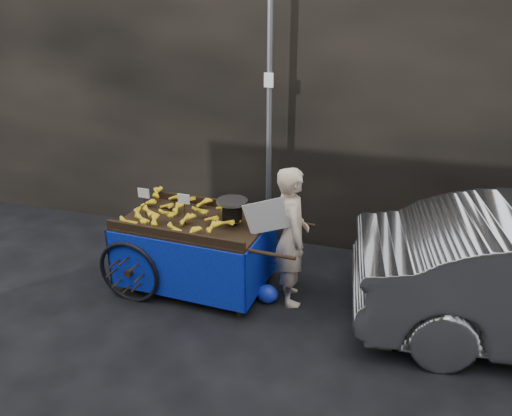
% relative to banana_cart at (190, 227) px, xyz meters
% --- Properties ---
extents(ground, '(80.00, 80.00, 0.00)m').
position_rel_banana_cart_xyz_m(ground, '(0.34, -0.08, -0.80)').
color(ground, black).
rests_on(ground, ground).
extents(building_wall, '(13.50, 2.00, 5.00)m').
position_rel_banana_cart_xyz_m(building_wall, '(0.74, 2.52, 1.70)').
color(building_wall, black).
rests_on(building_wall, ground).
extents(street_pole, '(0.12, 0.10, 4.00)m').
position_rel_banana_cart_xyz_m(street_pole, '(0.64, 1.22, 1.21)').
color(street_pole, slate).
rests_on(street_pole, ground).
extents(banana_cart, '(2.43, 1.25, 1.29)m').
position_rel_banana_cart_xyz_m(banana_cart, '(0.00, 0.00, 0.00)').
color(banana_cart, black).
rests_on(banana_cart, ground).
extents(vendor, '(0.85, 0.72, 1.67)m').
position_rel_banana_cart_xyz_m(vendor, '(1.25, 0.03, 0.04)').
color(vendor, beige).
rests_on(vendor, ground).
extents(plastic_bag, '(0.26, 0.20, 0.23)m').
position_rel_banana_cart_xyz_m(plastic_bag, '(1.02, -0.13, -0.68)').
color(plastic_bag, '#1B32CD').
rests_on(plastic_bag, ground).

